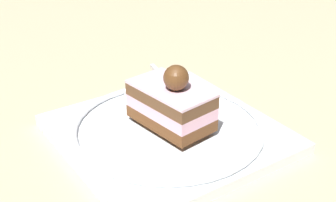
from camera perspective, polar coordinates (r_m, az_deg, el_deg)
name	(u,v)px	position (r m, az deg, el deg)	size (l,w,h in m)	color
ground_plane	(177,127)	(0.59, 1.06, -3.15)	(2.40, 2.40, 0.00)	tan
dessert_plate	(168,131)	(0.56, 0.00, -3.66)	(0.24, 0.24, 0.02)	white
cake_slice	(171,103)	(0.54, 0.41, -0.23)	(0.07, 0.11, 0.08)	brown
fork	(168,83)	(0.65, 0.00, 2.18)	(0.03, 0.12, 0.00)	silver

